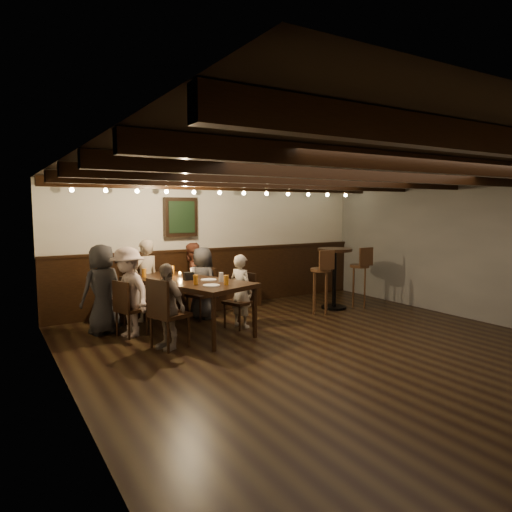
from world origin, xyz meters
TOP-DOWN VIEW (x-y plane):
  - room at (-0.29, 2.21)m, footprint 7.00×7.00m
  - dining_table at (-1.29, 1.96)m, footprint 1.62×2.38m
  - chair_left_near at (-2.11, 2.16)m, footprint 0.49×0.49m
  - chair_left_far at (-1.83, 1.30)m, footprint 0.56×0.56m
  - chair_right_near at (-0.75, 2.62)m, footprint 0.51×0.51m
  - chair_right_far at (-0.46, 1.76)m, footprint 0.51×0.51m
  - person_bench_left at (-2.43, 2.53)m, footprint 0.77×0.63m
  - person_bench_centre at (-1.62, 2.96)m, footprint 0.59×0.48m
  - person_bench_right at (-0.72, 3.10)m, footprint 0.75×0.66m
  - person_left_near at (-2.14, 2.15)m, footprint 0.75×0.98m
  - person_left_far at (-1.86, 1.30)m, footprint 0.49×0.74m
  - person_right_near at (-0.72, 2.63)m, footprint 0.57×0.70m
  - person_right_far at (-0.43, 1.77)m, footprint 0.40×0.50m
  - pint_a at (-1.78, 2.54)m, footprint 0.07×0.07m
  - pint_b at (-1.26, 2.66)m, footprint 0.07×0.07m
  - pint_c at (-1.60, 1.96)m, footprint 0.07×0.07m
  - pint_d at (-1.07, 2.25)m, footprint 0.07×0.07m
  - pint_e at (-1.35, 1.46)m, footprint 0.07×0.07m
  - pint_f at (-0.92, 1.50)m, footprint 0.07×0.07m
  - pint_g at (-0.99, 1.22)m, footprint 0.07×0.07m
  - plate_near at (-1.21, 1.25)m, footprint 0.24×0.24m
  - plate_far at (-1.02, 1.73)m, footprint 0.24×0.24m
  - condiment_caddy at (-1.27, 1.91)m, footprint 0.15×0.10m
  - candle at (-1.27, 2.28)m, footprint 0.05×0.05m
  - high_top_table at (1.76, 2.05)m, footprint 0.65×0.65m
  - bar_stool_left at (1.26, 1.84)m, footprint 0.37×0.38m
  - bar_stool_right at (2.26, 1.89)m, footprint 0.37×0.38m

SIDE VIEW (x-z plane):
  - chair_left_near at x=-2.11m, z-range -0.16..0.68m
  - chair_right_far at x=-0.46m, z-range -0.17..0.71m
  - chair_right_near at x=-0.75m, z-range -0.17..0.71m
  - chair_left_far at x=-1.83m, z-range -0.19..0.78m
  - bar_stool_left at x=1.26m, z-range -0.15..1.02m
  - bar_stool_right at x=2.26m, z-range -0.15..1.02m
  - person_left_far at x=-1.86m, z-range 0.00..1.17m
  - person_right_far at x=-0.43m, z-range 0.00..1.18m
  - person_right_near at x=-0.72m, z-range 0.00..1.25m
  - person_bench_right at x=-0.72m, z-range 0.00..1.29m
  - person_left_near at x=-2.14m, z-range 0.00..1.35m
  - person_bench_left at x=-2.43m, z-range 0.00..1.37m
  - person_bench_centre at x=-1.62m, z-range 0.00..1.39m
  - dining_table at x=-1.29m, z-range 0.34..1.16m
  - high_top_table at x=1.76m, z-range 0.18..1.34m
  - plate_near at x=-1.21m, z-range 0.82..0.83m
  - plate_far at x=-1.02m, z-range 0.82..0.83m
  - candle at x=-1.27m, z-range 0.82..0.87m
  - condiment_caddy at x=-1.27m, z-range 0.82..0.94m
  - pint_a at x=-1.78m, z-range 0.82..0.96m
  - pint_b at x=-1.26m, z-range 0.82..0.96m
  - pint_c at x=-1.60m, z-range 0.82..0.96m
  - pint_d at x=-1.07m, z-range 0.82..0.96m
  - pint_e at x=-1.35m, z-range 0.82..0.96m
  - pint_f at x=-0.92m, z-range 0.82..0.96m
  - pint_g at x=-0.99m, z-range 0.82..0.96m
  - room at x=-0.29m, z-range -2.43..4.57m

